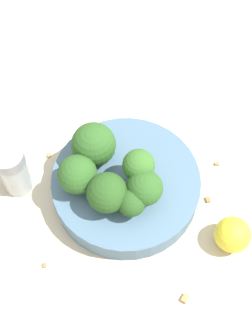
{
  "coord_description": "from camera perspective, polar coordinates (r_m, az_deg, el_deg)",
  "views": [
    {
      "loc": [
        0.27,
        0.02,
        0.55
      ],
      "look_at": [
        0.0,
        0.0,
        0.06
      ],
      "focal_mm": 50.0,
      "sensor_mm": 36.0,
      "label": 1
    }
  ],
  "objects": [
    {
      "name": "ground_plane",
      "position": [
        0.61,
        0.0,
        -2.86
      ],
      "size": [
        3.0,
        3.0,
        0.0
      ],
      "primitive_type": "plane",
      "color": "beige"
    },
    {
      "name": "bowl",
      "position": [
        0.6,
        0.0,
        -2.15
      ],
      "size": [
        0.19,
        0.19,
        0.03
      ],
      "primitive_type": "cylinder",
      "color": "slate",
      "rests_on": "ground_plane"
    },
    {
      "name": "broccoli_floret_0",
      "position": [
        0.55,
        1.52,
        -0.06
      ],
      "size": [
        0.04,
        0.04,
        0.06
      ],
      "color": "#7A9E5B",
      "rests_on": "bowl"
    },
    {
      "name": "broccoli_floret_1",
      "position": [
        0.56,
        -5.93,
        -0.82
      ],
      "size": [
        0.05,
        0.05,
        0.05
      ],
      "color": "#8EB770",
      "rests_on": "bowl"
    },
    {
      "name": "broccoli_floret_2",
      "position": [
        0.54,
        -2.32,
        -3.05
      ],
      "size": [
        0.05,
        0.05,
        0.05
      ],
      "color": "#84AD66",
      "rests_on": "bowl"
    },
    {
      "name": "broccoli_floret_3",
      "position": [
        0.54,
        0.65,
        -4.29
      ],
      "size": [
        0.03,
        0.03,
        0.04
      ],
      "color": "#84AD66",
      "rests_on": "bowl"
    },
    {
      "name": "broccoli_floret_4",
      "position": [
        0.58,
        -3.97,
        2.83
      ],
      "size": [
        0.06,
        0.06,
        0.06
      ],
      "color": "#84AD66",
      "rests_on": "bowl"
    },
    {
      "name": "broccoli_floret_5",
      "position": [
        0.55,
        2.27,
        -2.5
      ],
      "size": [
        0.04,
        0.04,
        0.05
      ],
      "color": "#8EB770",
      "rests_on": "bowl"
    },
    {
      "name": "pepper_shaker",
      "position": [
        0.6,
        -13.48,
        0.06
      ],
      "size": [
        0.04,
        0.04,
        0.08
      ],
      "color": "#B2B7BC",
      "rests_on": "ground_plane"
    },
    {
      "name": "lemon_wedge",
      "position": [
        0.58,
        12.85,
        -7.92
      ],
      "size": [
        0.04,
        0.04,
        0.04
      ],
      "primitive_type": "sphere",
      "color": "yellow",
      "rests_on": "ground_plane"
    },
    {
      "name": "almond_crumb_0",
      "position": [
        0.58,
        -9.96,
        -11.59
      ],
      "size": [
        0.01,
        0.0,
        0.01
      ],
      "primitive_type": "cube",
      "rotation": [
        0.0,
        0.0,
        3.29
      ],
      "color": "olive",
      "rests_on": "ground_plane"
    },
    {
      "name": "almond_crumb_1",
      "position": [
        0.64,
        11.03,
        0.54
      ],
      "size": [
        0.01,
        0.01,
        0.01
      ],
      "primitive_type": "cube",
      "rotation": [
        0.0,
        0.0,
        4.89
      ],
      "color": "olive",
      "rests_on": "ground_plane"
    },
    {
      "name": "almond_crumb_2",
      "position": [
        0.61,
        9.98,
        -3.76
      ],
      "size": [
        0.01,
        0.01,
        0.01
      ],
      "primitive_type": "cube",
      "rotation": [
        0.0,
        0.0,
        0.37
      ],
      "color": "olive",
      "rests_on": "ground_plane"
    },
    {
      "name": "almond_crumb_3",
      "position": [
        0.65,
        -9.4,
        1.61
      ],
      "size": [
        0.01,
        0.01,
        0.01
      ],
      "primitive_type": "cube",
      "rotation": [
        0.0,
        0.0,
        3.27
      ],
      "color": "#AD7F4C",
      "rests_on": "ground_plane"
    },
    {
      "name": "almond_crumb_4",
      "position": [
        0.57,
        7.24,
        -15.43
      ],
      "size": [
        0.01,
        0.01,
        0.01
      ],
      "primitive_type": "cube",
      "rotation": [
        0.0,
        0.0,
        5.78
      ],
      "color": "#AD7F4C",
      "rests_on": "ground_plane"
    }
  ]
}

